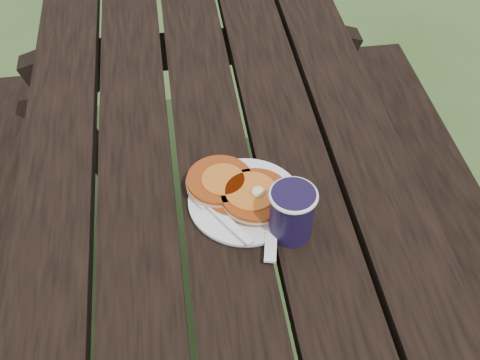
{
  "coord_description": "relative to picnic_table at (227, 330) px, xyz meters",
  "views": [
    {
      "loc": [
        -0.07,
        -0.66,
        1.57
      ],
      "look_at": [
        0.04,
        0.05,
        0.8
      ],
      "focal_mm": 45.0,
      "sensor_mm": 36.0,
      "label": 1
    }
  ],
  "objects": [
    {
      "name": "pancake_stack",
      "position": [
        0.03,
        0.05,
        0.41
      ],
      "size": [
        0.18,
        0.17,
        0.04
      ],
      "rotation": [
        0.0,
        0.0,
        -0.38
      ],
      "color": "#A24112",
      "rests_on": "plate"
    },
    {
      "name": "picnic_table",
      "position": [
        0.0,
        0.0,
        0.0
      ],
      "size": [
        1.36,
        1.8,
        0.75
      ],
      "color": "black",
      "rests_on": "ground"
    },
    {
      "name": "fork",
      "position": [
        0.01,
        -0.02,
        0.4
      ],
      "size": [
        0.11,
        0.15,
        0.01
      ],
      "primitive_type": null,
      "rotation": [
        0.0,
        0.0,
        0.56
      ],
      "color": "white",
      "rests_on": "plate"
    },
    {
      "name": "plate",
      "position": [
        0.04,
        0.04,
        0.39
      ],
      "size": [
        0.24,
        0.24,
        0.01
      ],
      "primitive_type": "cylinder",
      "rotation": [
        0.0,
        0.0,
        -0.19
      ],
      "color": "white",
      "rests_on": "picnic_table"
    },
    {
      "name": "knife",
      "position": [
        0.08,
        -0.02,
        0.39
      ],
      "size": [
        0.06,
        0.18,
        0.0
      ],
      "primitive_type": "cube",
      "rotation": [
        0.0,
        0.0,
        -0.22
      ],
      "color": "white",
      "rests_on": "plate"
    },
    {
      "name": "coffee_cup",
      "position": [
        0.11,
        -0.04,
        0.44
      ],
      "size": [
        0.08,
        0.08,
        0.1
      ],
      "rotation": [
        0.0,
        0.0,
        0.39
      ],
      "color": "black",
      "rests_on": "picnic_table"
    }
  ]
}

